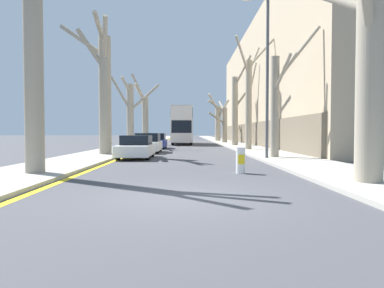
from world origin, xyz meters
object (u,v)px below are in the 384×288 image
(street_tree_right_0, at_px, (368,39))
(traffic_bollard, at_px, (241,160))
(parked_car_2, at_px, (156,141))
(street_tree_right_4, at_px, (223,123))
(double_decker_bus, at_px, (182,124))
(street_tree_left_3, at_px, (144,115))
(parked_car_1, at_px, (148,143))
(street_tree_right_3, at_px, (235,108))
(street_tree_right_2, at_px, (249,97))
(parked_car_0, at_px, (136,147))
(street_tree_left_0, at_px, (35,63))
(lamp_post, at_px, (266,70))
(street_tree_left_1, at_px, (103,87))
(street_tree_right_5, at_px, (218,121))
(street_tree_right_1, at_px, (277,102))
(street_tree_left_2, at_px, (130,113))

(street_tree_right_0, distance_m, traffic_bollard, 5.51)
(parked_car_2, bearing_deg, street_tree_right_4, 62.53)
(double_decker_bus, height_order, parked_car_2, double_decker_bus)
(street_tree_right_4, height_order, traffic_bollard, street_tree_right_4)
(street_tree_left_3, bearing_deg, traffic_bollard, -75.94)
(parked_car_1, bearing_deg, street_tree_left_3, 98.18)
(street_tree_left_3, distance_m, street_tree_right_4, 11.22)
(traffic_bollard, bearing_deg, street_tree_left_3, 104.06)
(parked_car_2, bearing_deg, street_tree_right_3, 32.44)
(street_tree_right_0, distance_m, double_decker_bus, 33.18)
(double_decker_bus, relative_size, parked_car_2, 2.57)
(street_tree_right_2, xyz_separation_m, parked_car_0, (-7.87, -8.21, -3.68))
(street_tree_left_0, relative_size, parked_car_0, 2.03)
(parked_car_1, distance_m, lamp_post, 10.59)
(parked_car_0, bearing_deg, street_tree_left_1, 138.90)
(street_tree_right_3, relative_size, parked_car_2, 2.25)
(street_tree_right_5, bearing_deg, double_decker_bus, -114.14)
(street_tree_left_3, height_order, parked_car_2, street_tree_left_3)
(street_tree_left_1, distance_m, lamp_post, 9.95)
(street_tree_right_1, xyz_separation_m, lamp_post, (-0.79, -0.68, 1.62))
(street_tree_left_1, xyz_separation_m, street_tree_left_3, (0.08, 19.23, -0.76))
(parked_car_2, bearing_deg, street_tree_right_5, 71.71)
(street_tree_left_0, bearing_deg, street_tree_left_2, 90.28)
(street_tree_right_5, bearing_deg, lamp_post, -91.02)
(street_tree_right_0, bearing_deg, street_tree_left_1, 130.49)
(street_tree_right_4, height_order, parked_car_1, street_tree_right_4)
(street_tree_left_3, distance_m, lamp_post, 24.36)
(street_tree_right_1, relative_size, parked_car_2, 1.73)
(street_tree_left_1, relative_size, street_tree_left_2, 1.29)
(street_tree_left_2, bearing_deg, street_tree_right_2, -18.35)
(street_tree_right_1, bearing_deg, street_tree_right_0, -89.69)
(traffic_bollard, bearing_deg, street_tree_right_0, -43.26)
(street_tree_right_3, bearing_deg, street_tree_left_3, 155.81)
(street_tree_left_2, bearing_deg, street_tree_left_3, 89.97)
(street_tree_right_2, height_order, street_tree_right_3, street_tree_right_3)
(street_tree_right_1, height_order, street_tree_right_4, street_tree_right_1)
(street_tree_right_2, bearing_deg, parked_car_1, -161.19)
(double_decker_bus, distance_m, traffic_bollard, 29.97)
(street_tree_left_0, height_order, street_tree_right_4, street_tree_left_0)
(street_tree_right_3, relative_size, street_tree_right_5, 1.23)
(street_tree_right_4, distance_m, double_decker_bus, 6.59)
(street_tree_right_5, bearing_deg, street_tree_right_2, -89.61)
(street_tree_right_4, bearing_deg, traffic_bollard, -94.86)
(street_tree_right_4, relative_size, traffic_bollard, 6.21)
(street_tree_left_2, bearing_deg, double_decker_bus, 68.03)
(street_tree_left_2, height_order, street_tree_right_1, street_tree_right_1)
(street_tree_right_4, bearing_deg, street_tree_right_2, -89.42)
(street_tree_right_0, relative_size, street_tree_right_3, 0.99)
(parked_car_0, bearing_deg, street_tree_right_1, -3.89)
(street_tree_left_2, bearing_deg, parked_car_2, 1.78)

